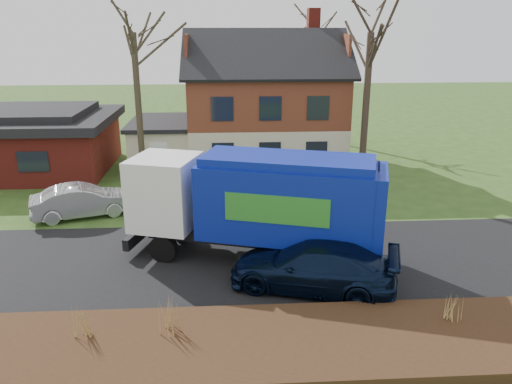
{
  "coord_description": "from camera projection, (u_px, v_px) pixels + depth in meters",
  "views": [
    {
      "loc": [
        -0.42,
        -16.6,
        8.19
      ],
      "look_at": [
        0.75,
        2.5,
        1.84
      ],
      "focal_mm": 35.0,
      "sensor_mm": 36.0,
      "label": 1
    }
  ],
  "objects": [
    {
      "name": "silver_sedan",
      "position": [
        83.0,
        201.0,
        22.46
      ],
      "size": [
        4.7,
        2.89,
        1.46
      ],
      "primitive_type": "imported",
      "rotation": [
        0.0,
        0.0,
        1.9
      ],
      "color": "#ACB0B4",
      "rests_on": "ground"
    },
    {
      "name": "grass_clump_east",
      "position": [
        454.0,
        307.0,
        13.98
      ],
      "size": [
        0.33,
        0.27,
        0.82
      ],
      "color": "tan",
      "rests_on": "mulch_verge"
    },
    {
      "name": "grass_clump_west",
      "position": [
        82.0,
        320.0,
        13.25
      ],
      "size": [
        0.36,
        0.29,
        0.94
      ],
      "color": "#A28447",
      "rests_on": "mulch_verge"
    },
    {
      "name": "grass_clump_mid",
      "position": [
        168.0,
        315.0,
        13.39
      ],
      "size": [
        0.38,
        0.31,
        1.06
      ],
      "color": "#AA7F4B",
      "rests_on": "mulch_verge"
    },
    {
      "name": "tree_front_east",
      "position": [
        373.0,
        5.0,
        24.77
      ],
      "size": [
        4.08,
        4.08,
        11.33
      ],
      "color": "#382B21",
      "rests_on": "ground"
    },
    {
      "name": "garbage_truck",
      "position": [
        260.0,
        200.0,
        17.82
      ],
      "size": [
        9.58,
        5.04,
        3.97
      ],
      "rotation": [
        0.0,
        0.0,
        -0.29
      ],
      "color": "black",
      "rests_on": "ground"
    },
    {
      "name": "navy_wagon",
      "position": [
        312.0,
        267.0,
        16.2
      ],
      "size": [
        5.82,
        3.75,
        1.57
      ],
      "primitive_type": "imported",
      "rotation": [
        0.0,
        0.0,
        -1.88
      ],
      "color": "black",
      "rests_on": "ground"
    },
    {
      "name": "mulch_verge",
      "position": [
        246.0,
        345.0,
        13.26
      ],
      "size": [
        80.0,
        3.5,
        0.3
      ],
      "primitive_type": "cube",
      "color": "black",
      "rests_on": "ground"
    },
    {
      "name": "tree_front_west",
      "position": [
        131.0,
        7.0,
        24.31
      ],
      "size": [
        3.71,
        3.71,
        11.03
      ],
      "color": "#3B3323",
      "rests_on": "ground"
    },
    {
      "name": "ranch_house",
      "position": [
        29.0,
        141.0,
        29.37
      ],
      "size": [
        9.8,
        8.2,
        3.7
      ],
      "color": "maroon",
      "rests_on": "ground"
    },
    {
      "name": "ground",
      "position": [
        240.0,
        261.0,
        18.33
      ],
      "size": [
        120.0,
        120.0,
        0.0
      ],
      "primitive_type": "plane",
      "color": "#2C4717",
      "rests_on": "ground"
    },
    {
      "name": "road",
      "position": [
        240.0,
        261.0,
        18.33
      ],
      "size": [
        80.0,
        7.0,
        0.02
      ],
      "primitive_type": "cube",
      "color": "black",
      "rests_on": "ground"
    },
    {
      "name": "tree_back",
      "position": [
        320.0,
        16.0,
        35.57
      ],
      "size": [
        3.37,
        3.37,
        10.67
      ],
      "color": "#443429",
      "rests_on": "ground"
    },
    {
      "name": "main_house",
      "position": [
        257.0,
        99.0,
        30.32
      ],
      "size": [
        12.95,
        8.95,
        9.26
      ],
      "color": "beige",
      "rests_on": "ground"
    }
  ]
}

